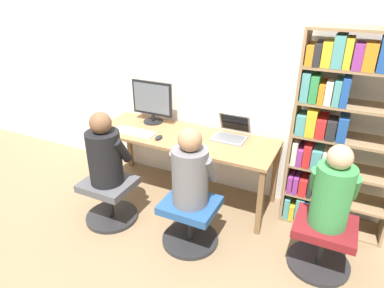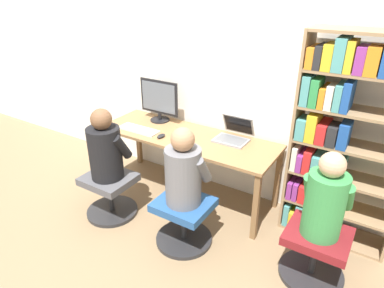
{
  "view_description": "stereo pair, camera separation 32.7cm",
  "coord_description": "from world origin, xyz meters",
  "views": [
    {
      "loc": [
        1.46,
        -2.52,
        2.16
      ],
      "look_at": [
        0.18,
        0.14,
        0.73
      ],
      "focal_mm": 32.0,
      "sensor_mm": 36.0,
      "label": 1
    },
    {
      "loc": [
        1.74,
        -2.36,
        2.16
      ],
      "look_at": [
        0.18,
        0.14,
        0.73
      ],
      "focal_mm": 32.0,
      "sensor_mm": 36.0,
      "label": 2
    }
  ],
  "objects": [
    {
      "name": "ground_plane",
      "position": [
        0.0,
        0.0,
        0.0
      ],
      "size": [
        14.0,
        14.0,
        0.0
      ],
      "primitive_type": "plane",
      "color": "#846B4C"
    },
    {
      "name": "wall_back",
      "position": [
        0.0,
        0.72,
        1.3
      ],
      "size": [
        10.0,
        0.05,
        2.6
      ],
      "color": "white",
      "rests_on": "ground_plane"
    },
    {
      "name": "desk",
      "position": [
        0.0,
        0.33,
        0.64
      ],
      "size": [
        1.9,
        0.65,
        0.71
      ],
      "color": "olive",
      "rests_on": "ground_plane"
    },
    {
      "name": "desktop_monitor",
      "position": [
        -0.48,
        0.52,
        0.94
      ],
      "size": [
        0.49,
        0.22,
        0.47
      ],
      "color": "black",
      "rests_on": "desk"
    },
    {
      "name": "laptop",
      "position": [
        0.45,
        0.49,
        0.76
      ],
      "size": [
        0.33,
        0.33,
        0.23
      ],
      "color": "gray",
      "rests_on": "desk"
    },
    {
      "name": "keyboard",
      "position": [
        -0.5,
        0.17,
        0.72
      ],
      "size": [
        0.46,
        0.15,
        0.03
      ],
      "color": "silver",
      "rests_on": "desk"
    },
    {
      "name": "computer_mouse_by_keyboard",
      "position": [
        -0.2,
        0.15,
        0.73
      ],
      "size": [
        0.06,
        0.11,
        0.03
      ],
      "color": "black",
      "rests_on": "desk"
    },
    {
      "name": "office_chair_left",
      "position": [
        -0.46,
        -0.37,
        0.24
      ],
      "size": [
        0.51,
        0.51,
        0.43
      ],
      "color": "#262628",
      "rests_on": "ground_plane"
    },
    {
      "name": "office_chair_right",
      "position": [
        0.39,
        -0.33,
        0.24
      ],
      "size": [
        0.51,
        0.51,
        0.43
      ],
      "color": "#262628",
      "rests_on": "ground_plane"
    },
    {
      "name": "person_at_monitor",
      "position": [
        -0.46,
        -0.36,
        0.73
      ],
      "size": [
        0.38,
        0.34,
        0.69
      ],
      "color": "black",
      "rests_on": "office_chair_left"
    },
    {
      "name": "person_at_laptop",
      "position": [
        0.39,
        -0.32,
        0.73
      ],
      "size": [
        0.38,
        0.33,
        0.69
      ],
      "color": "slate",
      "rests_on": "office_chair_right"
    },
    {
      "name": "bookshelf",
      "position": [
        1.39,
        0.46,
        0.93
      ],
      "size": [
        0.91,
        0.33,
        1.83
      ],
      "color": "#997A56",
      "rests_on": "ground_plane"
    },
    {
      "name": "office_chair_side",
      "position": [
        1.48,
        -0.13,
        0.24
      ],
      "size": [
        0.51,
        0.51,
        0.43
      ],
      "color": "#262628",
      "rests_on": "ground_plane"
    },
    {
      "name": "person_near_shelf",
      "position": [
        1.48,
        -0.12,
        0.73
      ],
      "size": [
        0.35,
        0.32,
        0.68
      ],
      "color": "#388C47",
      "rests_on": "office_chair_side"
    }
  ]
}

